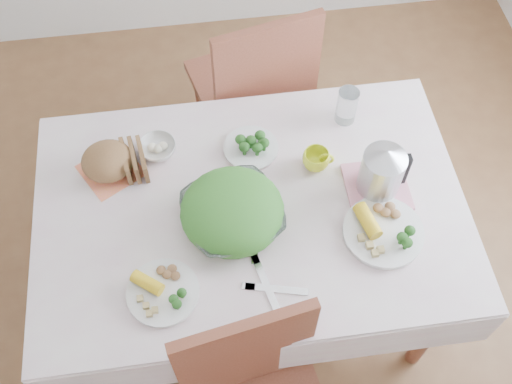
{
  "coord_description": "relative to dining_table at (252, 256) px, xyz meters",
  "views": [
    {
      "loc": [
        -0.13,
        -1.06,
        2.55
      ],
      "look_at": [
        0.02,
        0.02,
        0.82
      ],
      "focal_mm": 42.0,
      "sensor_mm": 36.0,
      "label": 1
    }
  ],
  "objects": [
    {
      "name": "glass_tumbler",
      "position": [
        0.41,
        0.34,
        0.45
      ],
      "size": [
        0.08,
        0.08,
        0.15
      ],
      "primitive_type": "cylinder",
      "rotation": [
        0.0,
        0.0,
        0.04
      ],
      "color": "white",
      "rests_on": "tablecloth"
    },
    {
      "name": "floor",
      "position": [
        0.0,
        0.0,
        -0.38
      ],
      "size": [
        3.6,
        3.6,
        0.0
      ],
      "primitive_type": "plane",
      "color": "brown",
      "rests_on": "ground"
    },
    {
      "name": "yellow_mug",
      "position": [
        0.25,
        0.14,
        0.43
      ],
      "size": [
        0.12,
        0.12,
        0.08
      ],
      "primitive_type": "imported",
      "rotation": [
        0.0,
        0.0,
        -0.28
      ],
      "color": "yellow",
      "rests_on": "tablecloth"
    },
    {
      "name": "broccoli_plate",
      "position": [
        0.03,
        0.24,
        0.4
      ],
      "size": [
        0.23,
        0.23,
        0.02
      ],
      "primitive_type": "cylinder",
      "rotation": [
        0.0,
        0.0,
        -0.17
      ],
      "color": "beige",
      "rests_on": "tablecloth"
    },
    {
      "name": "pink_tray",
      "position": [
        0.45,
        0.01,
        0.4
      ],
      "size": [
        0.22,
        0.22,
        0.02
      ],
      "primitive_type": "cube",
      "rotation": [
        0.0,
        0.0,
        -0.0
      ],
      "color": "pink",
      "rests_on": "tablecloth"
    },
    {
      "name": "chair_far",
      "position": [
        0.09,
        0.79,
        0.09
      ],
      "size": [
        0.57,
        0.57,
        1.04
      ],
      "primitive_type": "cube",
      "rotation": [
        0.0,
        0.0,
        3.38
      ],
      "color": "brown",
      "rests_on": "floor"
    },
    {
      "name": "knife",
      "position": [
        0.04,
        -0.32,
        0.39
      ],
      "size": [
        0.2,
        0.07,
        0.0
      ],
      "primitive_type": "cube",
      "rotation": [
        0.0,
        0.0,
        1.33
      ],
      "color": "silver",
      "rests_on": "tablecloth"
    },
    {
      "name": "dinner_plate_left",
      "position": [
        -0.32,
        -0.28,
        0.4
      ],
      "size": [
        0.32,
        0.32,
        0.02
      ],
      "primitive_type": "cylinder",
      "rotation": [
        0.0,
        0.0,
        0.57
      ],
      "color": "white",
      "rests_on": "tablecloth"
    },
    {
      "name": "dinner_plate_right",
      "position": [
        0.43,
        -0.17,
        0.4
      ],
      "size": [
        0.3,
        0.3,
        0.02
      ],
      "primitive_type": "cylinder",
      "rotation": [
        0.0,
        0.0,
        -0.1
      ],
      "color": "white",
      "rests_on": "tablecloth"
    },
    {
      "name": "fruit_bowl",
      "position": [
        -0.31,
        0.28,
        0.41
      ],
      "size": [
        0.16,
        0.16,
        0.04
      ],
      "primitive_type": "imported",
      "rotation": [
        0.0,
        0.0,
        0.18
      ],
      "color": "white",
      "rests_on": "tablecloth"
    },
    {
      "name": "tablecloth",
      "position": [
        0.0,
        0.0,
        0.38
      ],
      "size": [
        1.5,
        1.0,
        0.01
      ],
      "primitive_type": "cube",
      "color": "silver",
      "rests_on": "dining_table"
    },
    {
      "name": "bread_loaf",
      "position": [
        -0.48,
        0.22,
        0.45
      ],
      "size": [
        0.19,
        0.18,
        0.11
      ],
      "primitive_type": "ellipsoid",
      "rotation": [
        0.0,
        0.0,
        -0.01
      ],
      "color": "brown",
      "rests_on": "napkin"
    },
    {
      "name": "dining_table",
      "position": [
        0.0,
        0.0,
        0.0
      ],
      "size": [
        1.4,
        0.9,
        0.75
      ],
      "primitive_type": "cube",
      "color": "brown",
      "rests_on": "floor"
    },
    {
      "name": "fork_right",
      "position": [
        -0.0,
        -0.14,
        0.39
      ],
      "size": [
        0.05,
        0.17,
        0.0
      ],
      "primitive_type": "cube",
      "rotation": [
        0.0,
        0.0,
        -0.2
      ],
      "color": "silver",
      "rests_on": "tablecloth"
    },
    {
      "name": "salad_bowl",
      "position": [
        -0.07,
        -0.05,
        0.43
      ],
      "size": [
        0.41,
        0.41,
        0.08
      ],
      "primitive_type": "imported",
      "rotation": [
        0.0,
        0.0,
        0.27
      ],
      "color": "white",
      "rests_on": "tablecloth"
    },
    {
      "name": "napkin",
      "position": [
        -0.48,
        0.22,
        0.39
      ],
      "size": [
        0.26,
        0.26,
        0.0
      ],
      "primitive_type": "cube",
      "rotation": [
        0.0,
        0.0,
        0.53
      ],
      "color": "#FF8457",
      "rests_on": "tablecloth"
    },
    {
      "name": "fork_left",
      "position": [
        0.01,
        -0.29,
        0.39
      ],
      "size": [
        0.07,
        0.2,
        0.0
      ],
      "primitive_type": "cube",
      "rotation": [
        0.0,
        0.0,
        0.23
      ],
      "color": "silver",
      "rests_on": "tablecloth"
    },
    {
      "name": "electric_kettle",
      "position": [
        0.45,
        0.01,
        0.51
      ],
      "size": [
        0.19,
        0.19,
        0.21
      ],
      "primitive_type": "cylinder",
      "rotation": [
        0.0,
        0.0,
        -0.35
      ],
      "color": "#B2B5BA",
      "rests_on": "pink_tray"
    }
  ]
}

